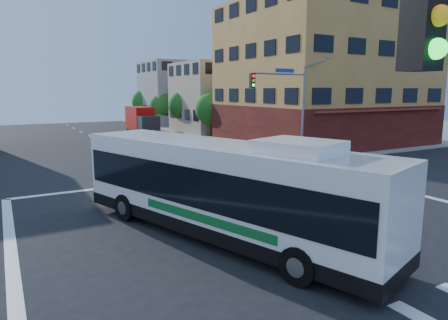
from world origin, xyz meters
TOP-DOWN VIEW (x-y plane):
  - ground at (0.00, 0.00)m, footprint 120.00×120.00m
  - sidewalk_ne at (35.00, 35.00)m, footprint 50.00×50.00m
  - corner_building_ne at (19.99, 18.48)m, footprint 18.10×15.44m
  - building_east_near at (16.98, 33.98)m, footprint 12.06×10.06m
  - building_east_far at (16.98, 47.98)m, footprint 12.06×10.06m
  - signal_mast_ne at (9.08, 10.62)m, footprint 7.91×1.13m
  - signal_mast_sw at (-9.08, -10.64)m, footprint 7.91×1.01m
  - street_tree_a at (11.90, 27.92)m, footprint 3.60×3.60m
  - street_tree_b at (11.90, 35.92)m, footprint 3.80×3.80m
  - street_tree_c at (11.90, 43.92)m, footprint 3.40×3.40m
  - street_tree_d at (11.90, 51.92)m, footprint 4.00×4.00m
  - transit_bus at (-2.57, -0.36)m, footprint 6.81×13.46m
  - box_truck at (5.99, 35.36)m, footprint 2.43×7.70m
  - parked_car at (6.29, 24.51)m, footprint 2.61×4.39m

SIDE VIEW (x-z plane):
  - ground at x=0.00m, z-range 0.00..0.00m
  - sidewalk_ne at x=35.00m, z-range 0.00..0.15m
  - parked_car at x=6.29m, z-range 0.00..1.40m
  - box_truck at x=5.99m, z-range -0.05..3.39m
  - transit_bus at x=-2.57m, z-range -0.04..3.88m
  - street_tree_c at x=11.90m, z-range 0.82..6.11m
  - street_tree_a at x=11.90m, z-range 0.83..6.35m
  - street_tree_b at x=11.90m, z-range 0.85..6.65m
  - street_tree_d at x=11.90m, z-range 0.87..6.90m
  - building_east_near at x=16.98m, z-range 0.01..9.01m
  - signal_mast_ne at x=9.08m, z-range 0.95..9.02m
  - signal_mast_sw at x=-9.08m, z-range 0.95..9.02m
  - building_east_far at x=16.98m, z-range 0.01..10.01m
  - corner_building_ne at x=19.99m, z-range -1.11..12.89m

